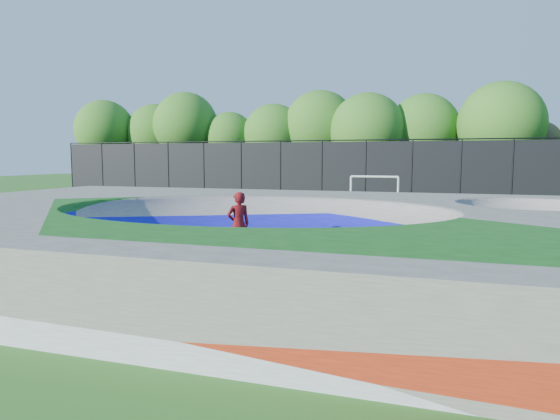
{
  "coord_description": "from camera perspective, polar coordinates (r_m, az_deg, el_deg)",
  "views": [
    {
      "loc": [
        4.94,
        -12.62,
        2.83
      ],
      "look_at": [
        -0.16,
        3.0,
        1.1
      ],
      "focal_mm": 32.0,
      "sensor_mm": 36.0,
      "label": 1
    }
  ],
  "objects": [
    {
      "name": "fence",
      "position": [
        33.98,
        9.76,
        4.68
      ],
      "size": [
        48.09,
        0.09,
        4.04
      ],
      "color": "black",
      "rests_on": "ground"
    },
    {
      "name": "skate_deck",
      "position": [
        13.71,
        -3.26,
        -2.72
      ],
      "size": [
        22.0,
        14.0,
        1.5
      ],
      "primitive_type": "cube",
      "color": "gray",
      "rests_on": "ground"
    },
    {
      "name": "soccer_goal",
      "position": [
        28.67,
        10.72,
        2.76
      ],
      "size": [
        2.77,
        0.12,
        1.82
      ],
      "color": "silver",
      "rests_on": "ground"
    },
    {
      "name": "skateboard",
      "position": [
        14.36,
        -4.73,
        -5.27
      ],
      "size": [
        0.66,
        0.75,
        0.05
      ],
      "primitive_type": "cube",
      "rotation": [
        0.0,
        0.0,
        0.9
      ],
      "color": "black",
      "rests_on": "ground"
    },
    {
      "name": "ground",
      "position": [
        13.84,
        -3.24,
        -5.79
      ],
      "size": [
        120.0,
        120.0,
        0.0
      ],
      "primitive_type": "plane",
      "color": "#275E1A",
      "rests_on": "ground"
    },
    {
      "name": "skater",
      "position": [
        14.21,
        -4.76,
        -1.68
      ],
      "size": [
        0.8,
        0.79,
        1.86
      ],
      "primitive_type": "imported",
      "rotation": [
        0.0,
        0.0,
        3.9
      ],
      "color": "#BA0E0F",
      "rests_on": "ground"
    },
    {
      "name": "treeline",
      "position": [
        39.12,
        9.29,
        9.17
      ],
      "size": [
        52.11,
        7.35,
        8.25
      ],
      "color": "#423521",
      "rests_on": "ground"
    }
  ]
}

